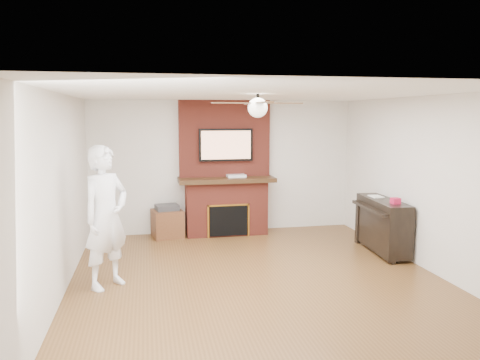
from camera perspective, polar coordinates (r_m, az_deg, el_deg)
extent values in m
cube|color=#513318|center=(6.60, 2.06, -12.60)|extent=(5.36, 5.86, 0.18)
cube|color=white|center=(6.20, 2.18, 11.30)|extent=(5.36, 5.86, 0.18)
cube|color=beige|center=(9.02, -2.08, 1.71)|extent=(5.36, 0.18, 2.50)
cube|color=beige|center=(3.62, 12.74, -7.86)|extent=(5.36, 0.18, 2.50)
cube|color=beige|center=(6.20, -21.87, -1.69)|extent=(0.18, 5.86, 2.50)
cube|color=beige|center=(7.31, 22.29, -0.34)|extent=(0.18, 5.86, 2.50)
cube|color=maroon|center=(8.80, -1.70, -3.39)|extent=(1.50, 0.50, 1.00)
cube|color=black|center=(8.69, -1.68, 0.07)|extent=(1.78, 0.64, 0.08)
cube|color=maroon|center=(8.79, -1.90, 5.08)|extent=(1.70, 0.20, 1.42)
cube|color=black|center=(8.60, -1.41, -4.99)|extent=(0.70, 0.06, 0.55)
cube|color=#BF8C2D|center=(8.53, -1.41, -3.10)|extent=(0.78, 0.02, 0.03)
cube|color=#BF8C2D|center=(8.54, -3.89, -5.10)|extent=(0.03, 0.02, 0.61)
cube|color=#BF8C2D|center=(8.66, 1.05, -4.89)|extent=(0.03, 0.02, 0.61)
cube|color=black|center=(8.66, -1.74, 4.30)|extent=(1.00, 0.07, 0.60)
cube|color=#E19D77|center=(8.62, -1.70, 4.29)|extent=(0.92, 0.01, 0.52)
cylinder|color=black|center=(6.19, 2.17, 9.82)|extent=(0.04, 0.04, 0.14)
sphere|color=white|center=(6.19, 2.17, 8.80)|extent=(0.26, 0.26, 0.26)
cube|color=black|center=(6.27, 5.14, 9.31)|extent=(0.55, 0.11, 0.01)
cube|color=black|center=(6.51, 1.48, 9.29)|extent=(0.11, 0.55, 0.01)
cube|color=black|center=(6.12, -0.87, 9.38)|extent=(0.55, 0.11, 0.01)
cube|color=black|center=(5.87, 2.94, 9.44)|extent=(0.11, 0.55, 0.01)
imported|color=white|center=(6.26, -16.02, -4.37)|extent=(0.80, 0.80, 1.85)
cube|color=#502B16|center=(8.73, -8.84, -5.25)|extent=(0.61, 0.61, 0.50)
cube|color=#303032|center=(8.66, -8.88, -3.31)|extent=(0.45, 0.39, 0.10)
cube|color=black|center=(7.97, 17.00, -5.20)|extent=(0.48, 1.36, 0.82)
cube|color=black|center=(7.43, 18.17, -7.03)|extent=(0.06, 0.10, 0.72)
cube|color=black|center=(8.45, 14.20, -5.09)|extent=(0.06, 0.10, 0.72)
cube|color=black|center=(7.81, 15.62, -3.34)|extent=(0.23, 1.24, 0.05)
cube|color=silver|center=(8.12, 16.26, -1.94)|extent=(0.18, 0.26, 0.01)
cube|color=#B7163C|center=(7.58, 18.43, -2.42)|extent=(0.12, 0.12, 0.09)
cube|color=silver|center=(8.69, -0.46, 0.51)|extent=(0.35, 0.21, 0.05)
cylinder|color=#BC4016|center=(8.74, -2.55, -6.38)|extent=(0.06, 0.06, 0.13)
cylinder|color=#4B8434|center=(8.75, -1.04, -6.52)|extent=(0.07, 0.07, 0.09)
cylinder|color=#C2B39A|center=(8.73, -1.40, -6.53)|extent=(0.08, 0.08, 0.10)
cylinder|color=#324D98|center=(8.79, -0.04, -6.50)|extent=(0.06, 0.06, 0.07)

